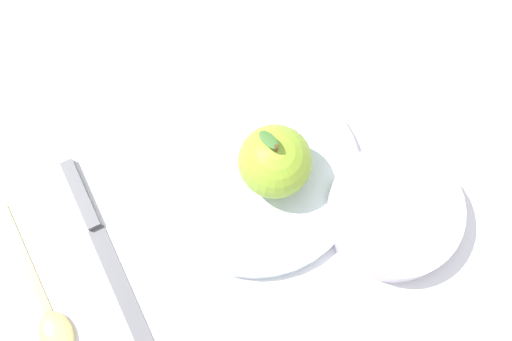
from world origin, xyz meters
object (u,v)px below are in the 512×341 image
Objects in this scene: knife at (98,235)px; spoon at (49,317)px; dinner_plate at (256,173)px; apple at (275,162)px; side_bowl at (395,212)px.

spoon is at bearing 108.51° from knife.
dinner_plate reaches higher than knife.
apple reaches higher than knife.
side_bowl is at bearing -117.08° from spoon.
knife is 0.09m from spoon.
knife is (0.08, 0.18, -0.05)m from apple.
apple reaches higher than side_bowl.
side_bowl reaches higher than spoon.
dinner_plate is 0.18m from knife.
knife is at bearing 50.19° from side_bowl.
dinner_plate is 0.26m from spoon.
side_bowl is at bearing -151.13° from dinner_plate.
spoon reaches higher than knife.
apple is 0.13m from side_bowl.
knife is at bearing 65.98° from apple.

